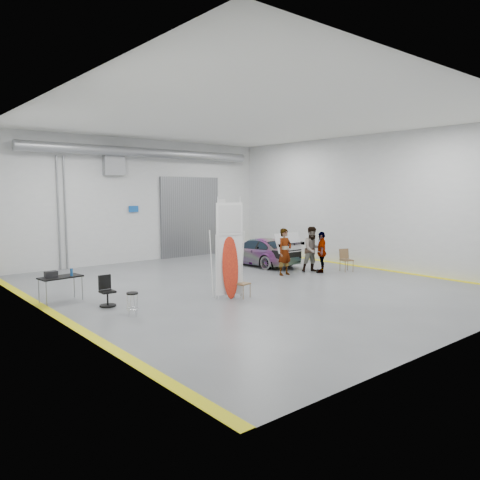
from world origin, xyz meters
TOP-DOWN VIEW (x-y plane):
  - ground at (0.00, 0.00)m, footprint 16.00×16.00m
  - room_shell at (0.24, 2.22)m, footprint 14.02×16.18m
  - sedan_car at (3.58, 3.35)m, footprint 1.95×4.43m
  - person_a at (2.60, 0.65)m, footprint 0.71×0.48m
  - person_b at (4.06, 0.41)m, footprint 1.15×1.02m
  - person_c at (4.22, 0.06)m, footprint 1.05×0.99m
  - surfboard_display at (-1.71, -1.23)m, footprint 0.90×0.44m
  - folding_chair_near at (-1.42, -1.39)m, footprint 0.51×0.53m
  - folding_chair_far at (5.26, -0.46)m, footprint 0.57×0.60m
  - shop_stool at (-5.22, -1.17)m, footprint 0.34×0.34m
  - work_table at (-6.23, 1.83)m, footprint 1.34×0.79m
  - office_chair at (-5.31, 0.34)m, footprint 0.49×0.49m
  - trunk_lid at (3.58, 1.41)m, footprint 1.48×0.90m

SIDE VIEW (x-z plane):
  - ground at x=0.00m, z-range 0.00..0.00m
  - folding_chair_near at x=-1.42m, z-range -0.17..0.74m
  - folding_chair_far at x=5.26m, z-range -0.18..0.79m
  - shop_stool at x=-5.22m, z-range 0.00..0.66m
  - office_chair at x=-5.31m, z-range -0.06..0.87m
  - sedan_car at x=3.58m, z-range 0.00..1.26m
  - work_table at x=-6.23m, z-range 0.28..1.32m
  - person_c at x=4.22m, z-range 0.00..1.76m
  - person_a at x=2.60m, z-range 0.00..1.94m
  - person_b at x=4.06m, z-range 0.00..1.96m
  - trunk_lid at x=3.58m, z-range 1.26..1.30m
  - surfboard_display at x=-1.71m, z-range -0.31..2.98m
  - room_shell at x=0.24m, z-range 1.07..7.08m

